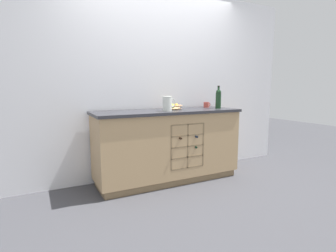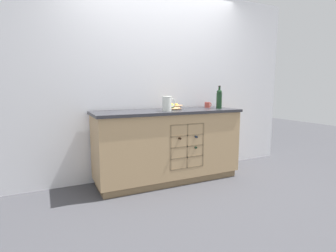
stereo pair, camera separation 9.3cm
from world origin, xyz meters
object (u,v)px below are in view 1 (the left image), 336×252
(fruit_bowl, at_px, (174,106))
(ceramic_mug, at_px, (206,105))
(standing_wine_bottle, at_px, (218,98))
(white_pitcher, at_px, (167,103))

(fruit_bowl, height_order, ceramic_mug, fruit_bowl)
(ceramic_mug, bearing_deg, standing_wine_bottle, -82.22)
(white_pitcher, distance_m, ceramic_mug, 0.84)
(fruit_bowl, distance_m, white_pitcher, 0.26)
(white_pitcher, relative_size, standing_wine_bottle, 0.58)
(white_pitcher, xyz_separation_m, ceramic_mug, (0.79, 0.29, -0.06))
(white_pitcher, height_order, ceramic_mug, white_pitcher)
(fruit_bowl, bearing_deg, white_pitcher, -136.00)
(fruit_bowl, xyz_separation_m, white_pitcher, (-0.18, -0.18, 0.05))
(standing_wine_bottle, bearing_deg, ceramic_mug, 97.78)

